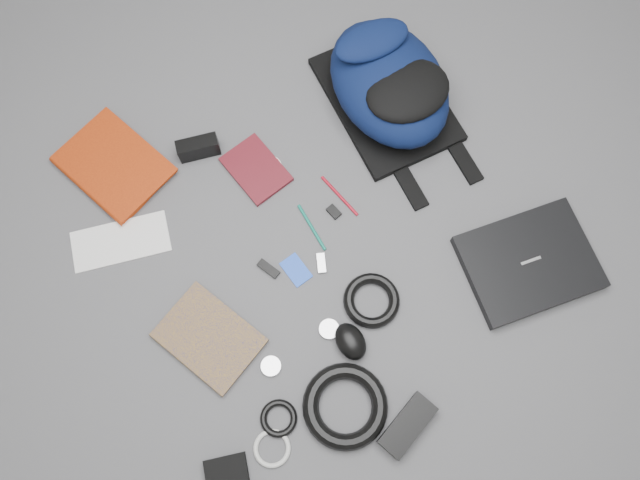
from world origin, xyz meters
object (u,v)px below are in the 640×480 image
pouch (227,478)px  mouse (351,341)px  comic_book (185,366)px  textbook_red (85,193)px  compact_camera (198,148)px  power_brick (407,426)px  dvd_case (256,169)px  backpack (389,83)px  laptop (529,262)px

pouch → mouse: bearing=17.0°
comic_book → pouch: 0.28m
textbook_red → comic_book: size_ratio=1.18×
compact_camera → power_brick: bearing=-68.2°
dvd_case → power_brick: size_ratio=1.15×
backpack → power_brick: size_ratio=2.96×
dvd_case → mouse: size_ratio=1.79×
textbook_red → power_brick: (0.41, -0.91, 0.00)m
comic_book → mouse: 0.40m
pouch → laptop: bearing=4.2°
laptop → power_brick: bearing=-149.1°
compact_camera → pouch: (-0.32, -0.76, -0.02)m
laptop → compact_camera: 0.90m
laptop → pouch: size_ratio=3.32×
power_brick → laptop: bearing=1.4°
comic_book → compact_camera: 0.57m
backpack → laptop: bearing=-79.8°
textbook_red → laptop: bearing=-57.9°
comic_book → dvd_case: size_ratio=1.38×
mouse → dvd_case: bearing=88.5°
textbook_red → mouse: mouse is taller
dvd_case → compact_camera: (-0.11, 0.12, 0.02)m
pouch → dvd_case: bearing=56.6°
comic_book → textbook_red: bearing=71.4°
mouse → power_brick: (0.01, -0.23, -0.01)m
backpack → comic_book: (-0.80, -0.37, -0.08)m
power_brick → pouch: (-0.41, 0.11, -0.01)m
textbook_red → comic_book: 0.53m
laptop → compact_camera: bearing=140.1°
laptop → compact_camera: (-0.57, 0.70, 0.01)m
textbook_red → pouch: size_ratio=2.90×
pouch → compact_camera: bearing=67.4°
backpack → pouch: size_ratio=4.61×
textbook_red → compact_camera: bearing=-25.9°
comic_book → power_brick: bearing=-66.3°
dvd_case → power_brick: bearing=-99.2°
power_brick → textbook_red: bearing=95.3°
comic_book → backpack: bearing=3.4°
backpack → dvd_case: bearing=-175.4°
dvd_case → power_brick: 0.75m
laptop → mouse: (-0.49, 0.06, 0.01)m
comic_book → dvd_case: 0.54m
laptop → backpack: bearing=106.5°
laptop → comic_book: (-0.86, 0.21, -0.01)m
comic_book → mouse: bearing=-43.6°
textbook_red → backpack: bearing=-29.2°
mouse → power_brick: 0.23m
laptop → pouch: bearing=-165.1°
power_brick → pouch: bearing=146.2°
comic_book → power_brick: 0.54m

